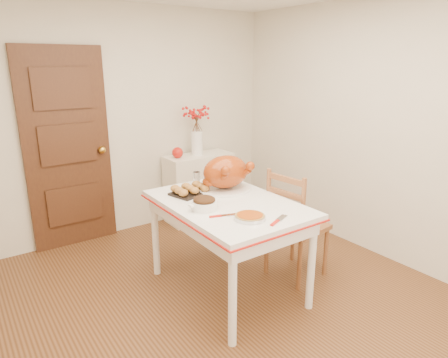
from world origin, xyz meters
TOP-DOWN VIEW (x-y plane):
  - floor at (0.00, 0.00)m, footprint 3.50×4.00m
  - wall_back at (0.00, 2.00)m, footprint 3.50×0.00m
  - wall_right at (1.75, 0.00)m, footprint 0.00×4.00m
  - door_back at (-0.70, 1.97)m, footprint 0.85×0.06m
  - sideboard at (0.75, 1.78)m, footprint 0.82×0.37m
  - kitchen_table at (0.09, 0.26)m, footprint 0.92×1.35m
  - chair_oak at (0.77, 0.11)m, footprint 0.49×0.49m
  - berry_vase at (0.73, 1.78)m, footprint 0.31×0.31m
  - apple at (0.47, 1.78)m, footprint 0.13×0.13m
  - turkey_platter at (0.25, 0.50)m, footprint 0.58×0.52m
  - pumpkin_pie at (0.01, -0.14)m, footprint 0.27×0.27m
  - stuffing_dish at (-0.15, 0.22)m, footprint 0.27×0.21m
  - rolls_tray at (-0.06, 0.60)m, footprint 0.35×0.31m
  - pie_server at (0.16, -0.28)m, footprint 0.24×0.15m
  - carving_knife at (-0.10, 0.02)m, footprint 0.26×0.14m
  - drinking_glass at (0.15, 0.83)m, footprint 0.07×0.07m
  - shaker_pair at (0.44, 0.73)m, footprint 0.10×0.05m

SIDE VIEW (x-z plane):
  - floor at x=0.00m, z-range 0.00..0.00m
  - kitchen_table at x=0.09m, z-range 0.00..0.81m
  - sideboard at x=0.75m, z-range 0.00..0.82m
  - chair_oak at x=0.77m, z-range 0.00..1.01m
  - pie_server at x=0.16m, z-range 0.81..0.82m
  - carving_knife at x=-0.10m, z-range 0.81..0.82m
  - pumpkin_pie at x=0.01m, z-range 0.81..0.85m
  - rolls_tray at x=-0.06m, z-range 0.81..0.89m
  - shaker_pair at x=0.44m, z-range 0.81..0.90m
  - stuffing_dish at x=-0.15m, z-range 0.81..0.91m
  - drinking_glass at x=0.15m, z-range 0.81..0.92m
  - apple at x=0.47m, z-range 0.82..0.95m
  - turkey_platter at x=0.25m, z-range 0.81..1.11m
  - door_back at x=-0.70m, z-range 0.00..2.06m
  - berry_vase at x=0.73m, z-range 0.82..1.42m
  - wall_back at x=0.00m, z-range 0.00..2.50m
  - wall_right at x=1.75m, z-range 0.00..2.50m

